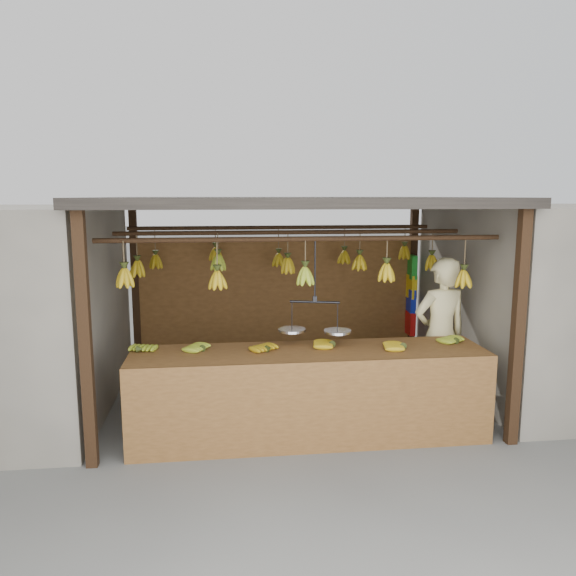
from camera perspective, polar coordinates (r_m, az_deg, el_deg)
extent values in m
plane|color=#5B5B57|center=(6.91, 0.30, -11.10)|extent=(80.00, 80.00, 0.00)
cube|color=black|center=(5.22, -19.88, -5.25)|extent=(0.10, 0.10, 2.30)
cube|color=black|center=(5.81, 22.31, -3.94)|extent=(0.10, 0.10, 2.30)
cube|color=black|center=(8.11, -15.22, 0.05)|extent=(0.10, 0.10, 2.30)
cube|color=black|center=(8.51, 12.50, 0.57)|extent=(0.10, 0.10, 2.30)
cube|color=black|center=(6.48, 0.32, 8.77)|extent=(4.30, 3.30, 0.10)
cylinder|color=black|center=(5.50, 1.63, 5.01)|extent=(4.00, 0.05, 0.05)
cylinder|color=black|center=(6.49, 0.32, 5.68)|extent=(4.00, 0.05, 0.05)
cylinder|color=black|center=(7.48, -0.65, 6.17)|extent=(4.00, 0.05, 0.05)
cube|color=brown|center=(8.11, -1.02, -1.42)|extent=(4.00, 0.06, 1.80)
cube|color=slate|center=(7.90, 27.20, -0.91)|extent=(3.00, 3.00, 2.30)
cube|color=brown|center=(5.62, 2.18, -6.74)|extent=(3.53, 0.78, 0.08)
cube|color=brown|center=(5.38, 2.82, -12.09)|extent=(3.53, 0.04, 0.90)
cube|color=black|center=(5.43, -15.31, -12.67)|extent=(0.07, 0.07, 0.82)
cube|color=black|center=(5.94, 19.08, -10.93)|extent=(0.07, 0.07, 0.82)
cube|color=black|center=(6.07, -14.38, -10.26)|extent=(0.07, 0.07, 0.82)
cube|color=black|center=(6.52, 16.44, -8.96)|extent=(0.07, 0.07, 0.82)
ellipsoid|color=#92A523|center=(5.69, -14.80, -6.12)|extent=(0.23, 0.28, 0.06)
ellipsoid|color=#92A523|center=(5.62, -8.52, -6.08)|extent=(0.30, 0.27, 0.06)
ellipsoid|color=#B18C12|center=(5.53, -1.94, -6.24)|extent=(0.29, 0.30, 0.06)
ellipsoid|color=#B18C12|center=(5.73, 4.50, -5.71)|extent=(0.27, 0.22, 0.06)
ellipsoid|color=#B18C12|center=(5.75, 11.58, -5.82)|extent=(0.27, 0.22, 0.06)
ellipsoid|color=#92A523|center=(6.09, 16.87, -5.19)|extent=(0.28, 0.30, 0.06)
ellipsoid|color=#B18C12|center=(5.51, -16.25, 0.99)|extent=(0.16, 0.16, 0.28)
ellipsoid|color=#B18C12|center=(5.52, -7.17, 0.80)|extent=(0.16, 0.16, 0.28)
ellipsoid|color=#92A523|center=(5.53, 1.75, 1.22)|extent=(0.16, 0.16, 0.28)
ellipsoid|color=#B18C12|center=(5.74, 9.96, 1.55)|extent=(0.16, 0.16, 0.28)
ellipsoid|color=#B18C12|center=(6.06, 17.41, 0.89)|extent=(0.16, 0.16, 0.28)
ellipsoid|color=#B18C12|center=(6.53, -15.03, 1.90)|extent=(0.16, 0.16, 0.28)
ellipsoid|color=#92A523|center=(6.42, -7.10, 2.59)|extent=(0.16, 0.16, 0.28)
ellipsoid|color=#B18C12|center=(6.54, -0.01, 2.28)|extent=(0.16, 0.16, 0.28)
ellipsoid|color=#B18C12|center=(6.68, 7.28, 2.58)|extent=(0.16, 0.16, 0.28)
ellipsoid|color=#B18C12|center=(6.99, 14.38, 2.50)|extent=(0.16, 0.16, 0.28)
ellipsoid|color=#B18C12|center=(7.52, -13.28, 2.62)|extent=(0.16, 0.16, 0.28)
ellipsoid|color=#B18C12|center=(7.51, -7.35, 3.46)|extent=(0.16, 0.16, 0.28)
ellipsoid|color=#B18C12|center=(7.55, -0.96, 2.88)|extent=(0.16, 0.16, 0.28)
ellipsoid|color=#B18C12|center=(7.68, 5.73, 3.13)|extent=(0.16, 0.16, 0.28)
ellipsoid|color=#B18C12|center=(7.90, 11.74, 3.52)|extent=(0.16, 0.16, 0.28)
cylinder|color=black|center=(5.55, 2.76, 1.77)|extent=(0.02, 0.02, 0.63)
cylinder|color=black|center=(5.60, 2.73, -1.43)|extent=(0.49, 0.15, 0.02)
cylinder|color=silver|center=(5.69, 0.40, -4.35)|extent=(0.27, 0.27, 0.02)
cylinder|color=silver|center=(5.66, 5.03, -4.47)|extent=(0.27, 0.27, 0.02)
imported|color=beige|center=(6.49, 15.20, -4.69)|extent=(0.71, 0.53, 1.76)
cube|color=#199926|center=(8.31, 12.51, 2.10)|extent=(0.08, 0.26, 0.34)
cube|color=yellow|center=(8.35, 12.44, 0.15)|extent=(0.08, 0.26, 0.34)
cube|color=#1426BF|center=(8.39, 12.39, -1.24)|extent=(0.08, 0.26, 0.34)
cube|color=red|center=(8.45, 12.31, -3.48)|extent=(0.08, 0.26, 0.34)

